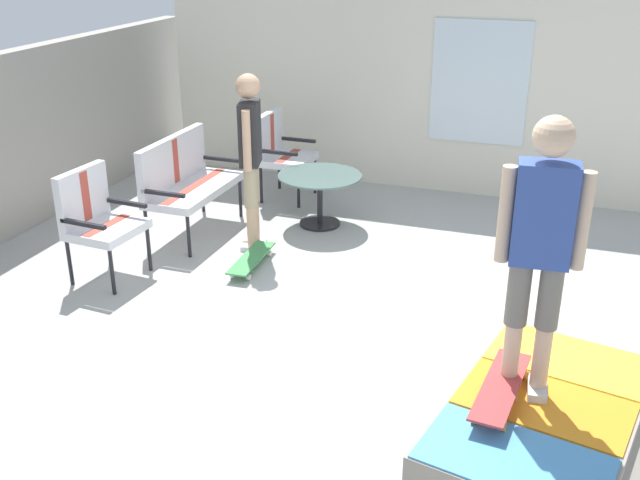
# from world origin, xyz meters

# --- Properties ---
(ground_plane) EXTENTS (12.00, 12.00, 0.10)m
(ground_plane) POSITION_xyz_m (0.00, 0.00, -0.05)
(ground_plane) COLOR #A8A8A3
(house_facade) EXTENTS (0.23, 6.00, 2.76)m
(house_facade) POSITION_xyz_m (3.80, 0.49, 1.38)
(house_facade) COLOR silver
(house_facade) RESTS_ON ground_plane
(skate_ramp) EXTENTS (1.98, 1.92, 0.46)m
(skate_ramp) POSITION_xyz_m (-1.15, -1.56, 0.23)
(skate_ramp) COLOR gray
(skate_ramp) RESTS_ON ground_plane
(patio_bench) EXTENTS (1.25, 0.56, 1.02)m
(patio_bench) POSITION_xyz_m (1.50, 2.27, 0.62)
(patio_bench) COLOR black
(patio_bench) RESTS_ON ground_plane
(patio_chair_near_house) EXTENTS (0.63, 0.56, 1.02)m
(patio_chair_near_house) POSITION_xyz_m (2.84, 1.75, 0.61)
(patio_chair_near_house) COLOR black
(patio_chair_near_house) RESTS_ON ground_plane
(patio_chair_by_wall) EXTENTS (0.66, 0.60, 1.02)m
(patio_chair_by_wall) POSITION_xyz_m (0.28, 2.50, 0.61)
(patio_chair_by_wall) COLOR black
(patio_chair_by_wall) RESTS_ON ground_plane
(patio_table) EXTENTS (0.90, 0.90, 0.57)m
(patio_table) POSITION_xyz_m (2.14, 1.00, 0.40)
(patio_table) COLOR black
(patio_table) RESTS_ON ground_plane
(person_watching) EXTENTS (0.46, 0.31, 1.75)m
(person_watching) POSITION_xyz_m (1.35, 1.43, 1.03)
(person_watching) COLOR silver
(person_watching) RESTS_ON ground_plane
(person_skater) EXTENTS (0.26, 0.48, 1.66)m
(person_skater) POSITION_xyz_m (-1.05, -1.39, 1.43)
(person_skater) COLOR silver
(person_skater) RESTS_ON skate_ramp
(skateboard_by_bench) EXTENTS (0.81, 0.24, 0.10)m
(skateboard_by_bench) POSITION_xyz_m (0.90, 1.26, 0.08)
(skateboard_by_bench) COLOR #3F8C4C
(skateboard_by_bench) RESTS_ON ground_plane
(skateboard_on_ramp) EXTENTS (0.82, 0.28, 0.10)m
(skateboard_on_ramp) POSITION_xyz_m (-1.20, -1.28, 0.55)
(skateboard_on_ramp) COLOR #B23838
(skateboard_on_ramp) RESTS_ON skate_ramp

